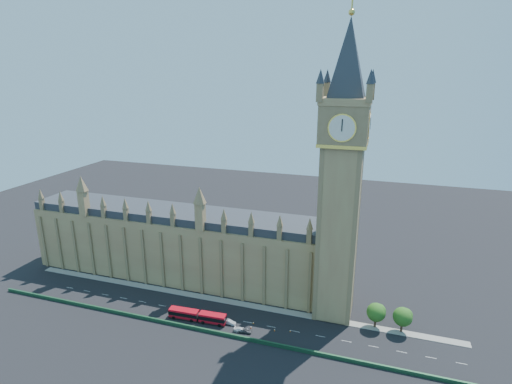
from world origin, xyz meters
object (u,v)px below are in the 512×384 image
(car_grey, at_px, (245,331))
(car_silver, at_px, (230,322))
(red_bus, at_px, (197,316))
(car_white, at_px, (242,330))

(car_grey, distance_m, car_silver, 6.92)
(car_grey, bearing_deg, red_bus, 79.35)
(red_bus, bearing_deg, car_grey, -7.14)
(car_white, bearing_deg, car_grey, -100.92)
(car_silver, height_order, car_white, same)
(red_bus, height_order, car_grey, red_bus)
(car_grey, distance_m, car_white, 1.22)
(car_grey, height_order, car_silver, car_grey)
(car_grey, xyz_separation_m, car_white, (-1.21, 0.11, -0.00))
(car_silver, xyz_separation_m, car_white, (5.14, -2.63, 0.00))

